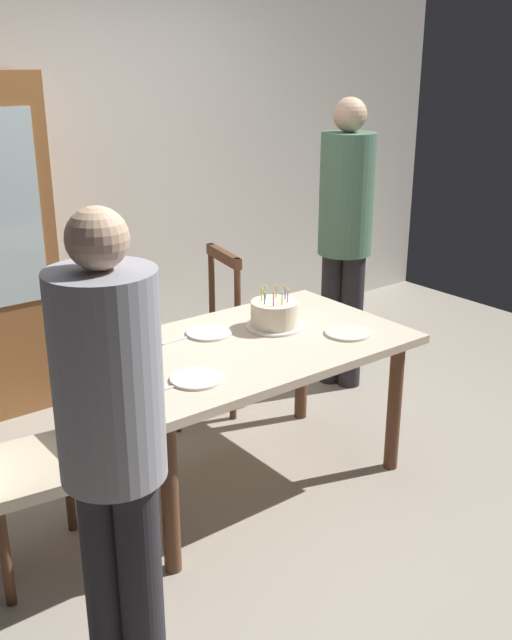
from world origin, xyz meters
name	(u,v)px	position (x,y,z in m)	size (l,w,h in m)	color
ground	(248,479)	(0.00, 0.00, 0.00)	(6.40, 6.40, 0.00)	#9E9384
back_wall	(68,170)	(0.00, 1.85, 1.30)	(6.40, 0.10, 2.60)	beige
dining_table	(247,361)	(0.00, 0.00, 0.63)	(1.49, 0.90, 0.72)	beige
birthday_cake	(274,315)	(0.22, 0.08, 0.79)	(0.28, 0.28, 0.20)	silver
plate_near_celebrant	(197,379)	(-0.41, -0.20, 0.73)	(0.22, 0.22, 0.01)	silver
plate_far_side	(209,333)	(-0.07, 0.20, 0.73)	(0.22, 0.22, 0.01)	silver
plate_near_guest	(348,333)	(0.45, -0.20, 0.73)	(0.22, 0.22, 0.01)	silver
fork_near_celebrant	(163,390)	(-0.57, -0.20, 0.73)	(0.18, 0.02, 0.01)	silver
fork_far_side	(179,340)	(-0.23, 0.22, 0.73)	(0.18, 0.02, 0.01)	silver
chair_spindle_back	(198,338)	(0.22, 0.76, 0.46)	(0.52, 0.52, 0.95)	tan
chair_upholstered	(8,455)	(-1.13, 0.02, 0.53)	(0.50, 0.49, 0.95)	tan
person_celebrant	(112,435)	(-1.03, -0.71, 0.90)	(0.32, 0.32, 1.59)	#262328
person_guest	(345,228)	(1.15, 0.56, 1.00)	(0.32, 0.32, 1.75)	#262328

